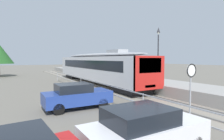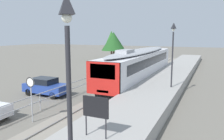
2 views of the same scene
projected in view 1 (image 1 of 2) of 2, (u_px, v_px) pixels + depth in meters
ground_plane at (80, 89)px, 18.35m from camera, size 160.00×160.00×0.00m
track_rails at (107, 87)px, 19.84m from camera, size 3.20×60.00×0.14m
commuter_train at (96, 66)px, 22.04m from camera, size 2.82×19.21×3.74m
station_platform at (132, 81)px, 21.43m from camera, size 3.90×60.00×0.90m
platform_lamp_mid_platform at (158, 43)px, 19.33m from camera, size 0.34×0.34×5.35m
speed_limit_sign at (191, 79)px, 8.27m from camera, size 0.61×0.10×2.81m
carpark_fence at (143, 100)px, 9.49m from camera, size 0.06×36.06×1.25m
parked_hatchback_white at (144, 130)px, 5.79m from camera, size 4.02×1.80×1.53m
parked_hatchback_blue at (77, 96)px, 11.27m from camera, size 4.01×1.79×1.53m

